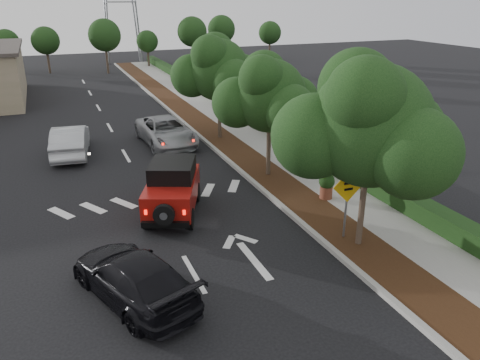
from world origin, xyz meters
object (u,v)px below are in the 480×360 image
red_jeep (173,187)px  black_suv_oncoming (133,277)px  silver_suv_ahead (166,131)px  speed_hump_sign (347,194)px

red_jeep → black_suv_oncoming: 5.58m
red_jeep → black_suv_oncoming: size_ratio=0.89×
red_jeep → black_suv_oncoming: bearing=-93.3°
red_jeep → silver_suv_ahead: (1.88, 8.70, -0.29)m
speed_hump_sign → black_suv_oncoming: bearing=-174.0°
red_jeep → speed_hump_sign: size_ratio=1.68×
red_jeep → silver_suv_ahead: bearing=100.7°
black_suv_oncoming → silver_suv_ahead: bearing=-127.7°
red_jeep → speed_hump_sign: speed_hump_sign is taller
black_suv_oncoming → speed_hump_sign: speed_hump_sign is taller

